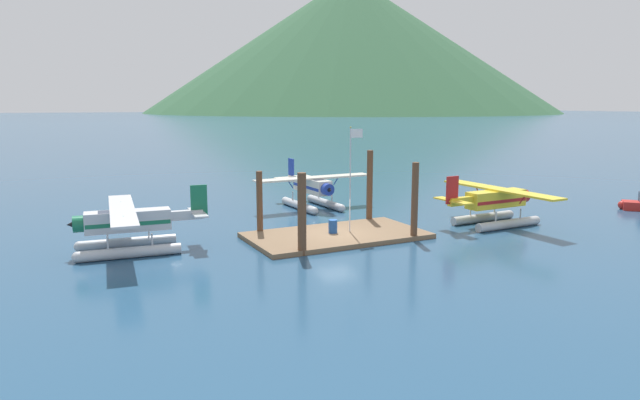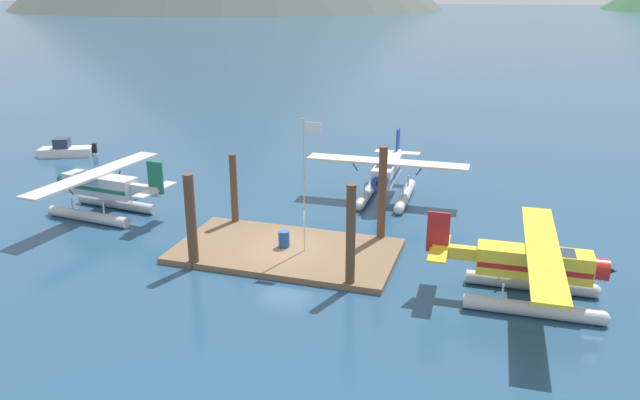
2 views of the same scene
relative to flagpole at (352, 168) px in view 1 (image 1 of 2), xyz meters
The scene contains 12 objects.
ground_plane 4.70m from the flagpole, behind, with size 1200.00×1200.00×0.00m, color navy.
dock_platform 4.56m from the flagpole, behind, with size 11.52×6.27×0.30m, color brown.
piling_near_left 6.14m from the flagpole, 149.60° to the right, with size 0.51×0.51×4.83m, color brown.
piling_near_right 4.63m from the flagpole, 42.72° to the right, with size 0.44×0.44×5.04m, color brown.
piling_far_left 6.57m from the flagpole, 151.64° to the left, with size 0.41×0.41×4.33m, color brown.
piling_far_right 4.83m from the flagpole, 42.82° to the left, with size 0.45×0.45×5.38m, color brown.
flagpole is the anchor object (origin of this frame).
fuel_drum 4.04m from the flagpole, behind, with size 0.62×0.62×0.88m.
mountain_ridge_west_peak 543.51m from the flagpole, 60.42° to the left, with size 403.32×403.32×132.75m.
seaplane_cream_bow_right 10.94m from the flagpole, 78.42° to the left, with size 10.43×7.98×3.84m.
seaplane_yellow_stbd_aft 11.56m from the flagpole, ahead, with size 7.98×10.44×3.84m.
seaplane_silver_port_fwd 14.39m from the flagpole, behind, with size 7.96×10.49×3.84m.
Camera 1 is at (-17.08, -31.68, 8.70)m, focal length 31.45 mm.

